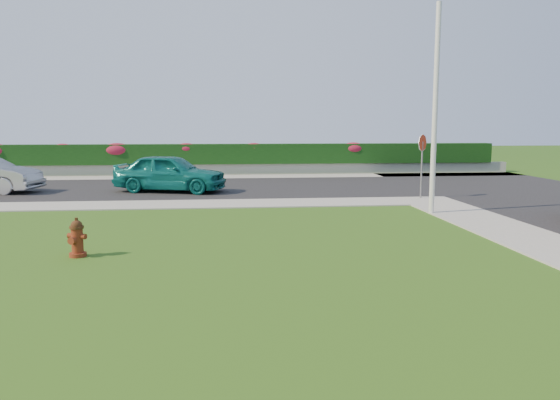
{
  "coord_description": "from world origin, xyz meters",
  "views": [
    {
      "loc": [
        -0.33,
        -9.94,
        2.75
      ],
      "look_at": [
        1.03,
        3.4,
        0.9
      ],
      "focal_mm": 35.0,
      "sensor_mm": 36.0,
      "label": 1
    }
  ],
  "objects": [
    {
      "name": "hedge",
      "position": [
        -1.0,
        20.6,
        1.15
      ],
      "size": [
        32.0,
        0.9,
        1.1
      ],
      "primitive_type": "cube",
      "color": "black",
      "rests_on": "retaining_wall"
    },
    {
      "name": "flower_clump_f",
      "position": [
        6.95,
        20.5,
        1.43
      ],
      "size": [
        1.34,
        0.86,
        0.67
      ],
      "primitive_type": "ellipsoid",
      "color": "#A81C32",
      "rests_on": "hedge"
    },
    {
      "name": "ground",
      "position": [
        0.0,
        0.0,
        0.0
      ],
      "size": [
        120.0,
        120.0,
        0.0
      ],
      "primitive_type": "plane",
      "color": "black",
      "rests_on": "ground"
    },
    {
      "name": "sedan_teal",
      "position": [
        -2.55,
        12.59,
        0.81
      ],
      "size": [
        4.87,
        3.09,
        1.54
      ],
      "primitive_type": "imported",
      "rotation": [
        0.0,
        0.0,
        1.27
      ],
      "color": "#0D635E",
      "rests_on": "street_far"
    },
    {
      "name": "street_far",
      "position": [
        -5.0,
        14.0,
        0.02
      ],
      "size": [
        26.0,
        8.0,
        0.04
      ],
      "primitive_type": "cube",
      "color": "black",
      "rests_on": "ground"
    },
    {
      "name": "sidewalk_beyond",
      "position": [
        -1.0,
        19.0,
        0.02
      ],
      "size": [
        34.0,
        2.0,
        0.04
      ],
      "primitive_type": "cube",
      "color": "gray",
      "rests_on": "ground"
    },
    {
      "name": "retaining_wall",
      "position": [
        -1.0,
        20.5,
        0.3
      ],
      "size": [
        34.0,
        0.4,
        0.6
      ],
      "primitive_type": "cube",
      "color": "gray",
      "rests_on": "ground"
    },
    {
      "name": "fire_hydrant",
      "position": [
        -3.43,
        1.64,
        0.39
      ],
      "size": [
        0.43,
        0.41,
        0.83
      ],
      "rotation": [
        0.0,
        0.0,
        -0.37
      ],
      "color": "#58240D",
      "rests_on": "ground"
    },
    {
      "name": "flower_clump_e",
      "position": [
        1.29,
        20.5,
        1.48
      ],
      "size": [
        1.1,
        0.71,
        0.55
      ],
      "primitive_type": "ellipsoid",
      "color": "#A81C32",
      "rests_on": "hedge"
    },
    {
      "name": "curb_corner",
      "position": [
        7.0,
        9.0,
        0.02
      ],
      "size": [
        2.0,
        2.0,
        0.04
      ],
      "primitive_type": "cube",
      "color": "gray",
      "rests_on": "ground"
    },
    {
      "name": "flower_clump_d",
      "position": [
        -2.42,
        20.5,
        1.47
      ],
      "size": [
        1.18,
        0.76,
        0.59
      ],
      "primitive_type": "ellipsoid",
      "color": "#A81C32",
      "rests_on": "hedge"
    },
    {
      "name": "utility_pole",
      "position": [
        6.07,
        6.29,
        3.19
      ],
      "size": [
        0.16,
        0.16,
        6.38
      ],
      "primitive_type": "cylinder",
      "color": "silver",
      "rests_on": "ground"
    },
    {
      "name": "flower_clump_b",
      "position": [
        -8.99,
        20.5,
        1.49
      ],
      "size": [
        1.04,
        0.67,
        0.52
      ],
      "primitive_type": "ellipsoid",
      "color": "#A81C32",
      "rests_on": "hedge"
    },
    {
      "name": "sidewalk_far",
      "position": [
        -6.0,
        9.0,
        0.02
      ],
      "size": [
        24.0,
        2.0,
        0.04
      ],
      "primitive_type": "cube",
      "color": "gray",
      "rests_on": "ground"
    },
    {
      "name": "flower_clump_c",
      "position": [
        -6.14,
        20.5,
        1.4
      ],
      "size": [
        1.5,
        0.96,
        0.75
      ],
      "primitive_type": "ellipsoid",
      "color": "#A81C32",
      "rests_on": "hedge"
    },
    {
      "name": "stop_sign",
      "position": [
        6.96,
        9.66,
        1.79
      ],
      "size": [
        0.48,
        0.47,
        2.42
      ],
      "rotation": [
        0.0,
        0.0,
        0.38
      ],
      "color": "slate",
      "rests_on": "ground"
    }
  ]
}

